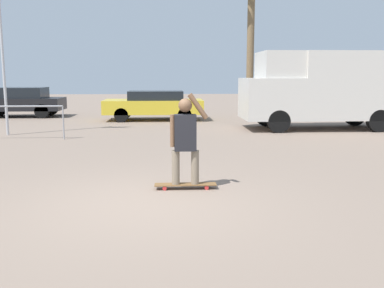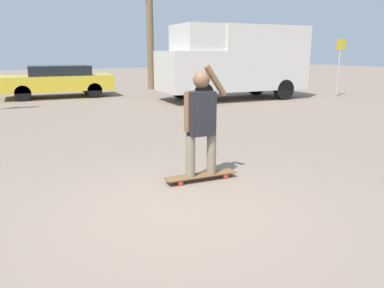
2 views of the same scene
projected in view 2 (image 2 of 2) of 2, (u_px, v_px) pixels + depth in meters
name	position (u px, v px, depth m)	size (l,w,h in m)	color
ground_plane	(182.00, 208.00, 4.61)	(80.00, 80.00, 0.00)	gray
skateboard	(201.00, 176.00, 5.60)	(1.10, 0.22, 0.09)	brown
person_skateboarder	(201.00, 118.00, 5.39)	(0.67, 0.24, 1.62)	gray
camper_van	(235.00, 60.00, 14.85)	(5.84, 2.24, 2.86)	black
parked_car_yellow	(58.00, 80.00, 15.66)	(4.41, 1.89, 1.32)	black
street_sign	(339.00, 60.00, 15.62)	(0.44, 0.06, 2.38)	#B7B7BC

